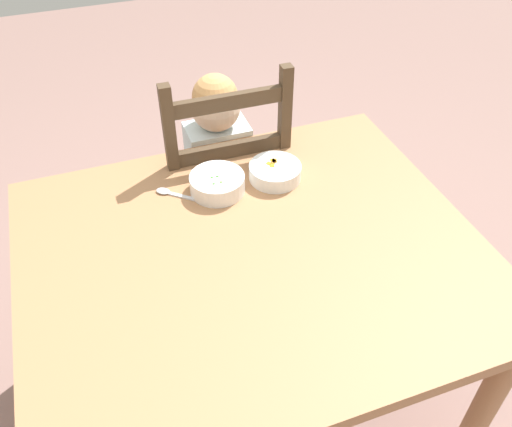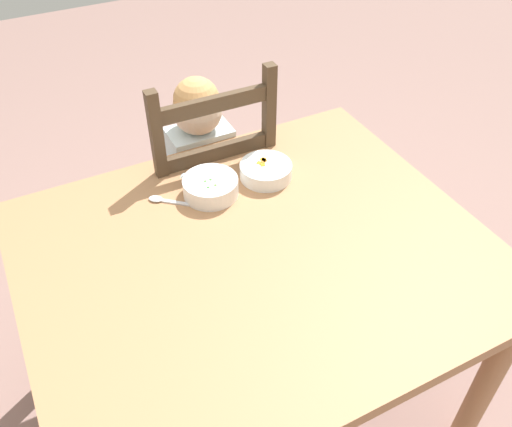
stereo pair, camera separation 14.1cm
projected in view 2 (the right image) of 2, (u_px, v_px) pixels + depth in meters
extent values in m
plane|color=#8D6C64|center=(257.00, 394.00, 1.96)|extent=(8.00, 8.00, 0.00)
cube|color=#A8744B|center=(257.00, 255.00, 1.48)|extent=(1.24, 1.05, 0.04)
cylinder|color=#A8744B|center=(489.00, 378.00, 1.61)|extent=(0.07, 0.07, 0.70)
cylinder|color=#A8744B|center=(54.00, 298.00, 1.84)|extent=(0.07, 0.07, 0.70)
cylinder|color=#A8744B|center=(326.00, 204.00, 2.21)|extent=(0.07, 0.07, 0.70)
cube|color=#493725|center=(202.00, 198.00, 2.12)|extent=(0.43, 0.43, 0.02)
cube|color=#493725|center=(228.00, 199.00, 2.45)|extent=(0.04, 0.04, 0.42)
cube|color=#493725|center=(148.00, 224.00, 2.33)|extent=(0.04, 0.04, 0.42)
cube|color=#493725|center=(266.00, 253.00, 2.20)|extent=(0.04, 0.04, 0.42)
cube|color=#493725|center=(178.00, 284.00, 2.07)|extent=(0.04, 0.04, 0.42)
cube|color=#493725|center=(268.00, 145.00, 1.85)|extent=(0.04, 0.04, 0.59)
cube|color=#493725|center=(162.00, 175.00, 1.72)|extent=(0.04, 0.04, 0.59)
cube|color=#493725|center=(214.00, 104.00, 1.65)|extent=(0.36, 0.03, 0.05)
cube|color=#493725|center=(217.00, 152.00, 1.77)|extent=(0.36, 0.03, 0.05)
cube|color=silver|center=(202.00, 167.00, 1.98)|extent=(0.22, 0.14, 0.32)
sphere|color=beige|center=(197.00, 110.00, 1.83)|extent=(0.17, 0.17, 0.17)
sphere|color=tan|center=(196.00, 100.00, 1.80)|extent=(0.16, 0.16, 0.16)
cylinder|color=#3F4C72|center=(207.00, 264.00, 2.14)|extent=(0.07, 0.07, 0.44)
cylinder|color=#3F4C72|center=(232.00, 255.00, 2.18)|extent=(0.07, 0.07, 0.44)
cylinder|color=silver|center=(176.00, 174.00, 1.82)|extent=(0.06, 0.24, 0.13)
cylinder|color=silver|center=(246.00, 153.00, 1.91)|extent=(0.06, 0.24, 0.13)
cylinder|color=white|center=(211.00, 187.00, 1.63)|extent=(0.17, 0.17, 0.06)
cylinder|color=white|center=(211.00, 193.00, 1.64)|extent=(0.08, 0.08, 0.01)
cylinder|color=#4D9231|center=(210.00, 185.00, 1.62)|extent=(0.14, 0.14, 0.03)
sphere|color=green|center=(205.00, 182.00, 1.61)|extent=(0.01, 0.01, 0.01)
sphere|color=#45903B|center=(208.00, 188.00, 1.59)|extent=(0.01, 0.01, 0.01)
sphere|color=#59963A|center=(215.00, 186.00, 1.59)|extent=(0.01, 0.01, 0.01)
sphere|color=#448834|center=(211.00, 181.00, 1.61)|extent=(0.01, 0.01, 0.01)
cylinder|color=white|center=(266.00, 171.00, 1.69)|extent=(0.16, 0.16, 0.05)
cylinder|color=white|center=(266.00, 176.00, 1.71)|extent=(0.07, 0.07, 0.01)
cylinder|color=orange|center=(266.00, 169.00, 1.69)|extent=(0.13, 0.13, 0.03)
cube|color=orange|center=(263.00, 166.00, 1.68)|extent=(0.02, 0.02, 0.01)
cube|color=orange|center=(263.00, 160.00, 1.70)|extent=(0.01, 0.01, 0.01)
cube|color=orange|center=(259.00, 164.00, 1.69)|extent=(0.02, 0.02, 0.01)
cube|color=orange|center=(263.00, 163.00, 1.69)|extent=(0.02, 0.02, 0.01)
cube|color=orange|center=(265.00, 162.00, 1.70)|extent=(0.02, 0.02, 0.01)
cube|color=orange|center=(264.00, 160.00, 1.70)|extent=(0.02, 0.02, 0.01)
cube|color=silver|center=(177.00, 203.00, 1.61)|extent=(0.08, 0.07, 0.00)
ellipsoid|color=silver|center=(156.00, 199.00, 1.62)|extent=(0.05, 0.05, 0.01)
cube|color=white|center=(215.00, 187.00, 1.67)|extent=(0.15, 0.15, 0.00)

